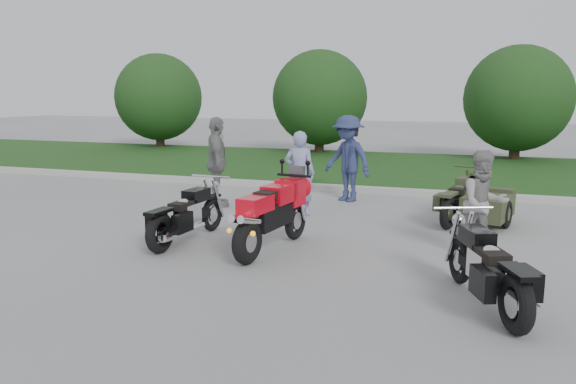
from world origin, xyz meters
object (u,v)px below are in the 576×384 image
(sportbike_red, at_px, (272,213))
(person_denim, at_px, (348,159))
(person_grey, at_px, (483,204))
(person_stripe, at_px, (300,173))
(cruiser_right, at_px, (489,272))
(cruiser_left, at_px, (185,217))
(cruiser_sidecar, at_px, (479,205))
(person_back, at_px, (217,162))

(sportbike_red, relative_size, person_denim, 1.14)
(person_grey, bearing_deg, person_stripe, 122.27)
(cruiser_right, bearing_deg, cruiser_left, 140.82)
(sportbike_red, xyz_separation_m, person_grey, (3.05, 0.77, 0.18))
(cruiser_left, xyz_separation_m, cruiser_right, (4.63, -1.41, 0.01))
(sportbike_red, bearing_deg, person_stripe, 106.70)
(cruiser_sidecar, relative_size, person_denim, 1.08)
(cruiser_left, relative_size, person_back, 1.13)
(person_stripe, xyz_separation_m, person_back, (-1.93, 0.26, 0.11))
(cruiser_left, bearing_deg, cruiser_right, -12.53)
(cruiser_right, height_order, person_denim, person_denim)
(cruiser_right, relative_size, person_stripe, 1.23)
(cruiser_left, bearing_deg, sportbike_red, 2.97)
(sportbike_red, relative_size, cruiser_sidecar, 1.05)
(sportbike_red, bearing_deg, person_grey, 22.54)
(sportbike_red, relative_size, person_stripe, 1.30)
(cruiser_left, xyz_separation_m, person_denim, (1.71, 4.31, 0.54))
(cruiser_left, height_order, person_grey, person_grey)
(sportbike_red, height_order, person_grey, person_grey)
(cruiser_sidecar, height_order, person_grey, person_grey)
(cruiser_sidecar, bearing_deg, person_back, -166.24)
(sportbike_red, relative_size, person_grey, 1.38)
(person_stripe, height_order, person_back, person_back)
(cruiser_sidecar, bearing_deg, person_denim, 166.37)
(person_denim, bearing_deg, person_stripe, -80.58)
(person_stripe, bearing_deg, cruiser_sidecar, -179.35)
(cruiser_sidecar, relative_size, person_grey, 1.31)
(cruiser_right, relative_size, person_denim, 1.08)
(cruiser_sidecar, bearing_deg, person_grey, -74.90)
(sportbike_red, height_order, person_stripe, person_stripe)
(person_stripe, bearing_deg, person_grey, 148.22)
(cruiser_right, xyz_separation_m, person_grey, (-0.07, 2.14, 0.37))
(sportbike_red, bearing_deg, cruiser_left, -173.06)
(sportbike_red, distance_m, cruiser_right, 3.41)
(cruiser_left, height_order, cruiser_sidecar, cruiser_left)
(cruiser_sidecar, height_order, person_back, person_back)
(person_grey, bearing_deg, cruiser_sidecar, 61.81)
(cruiser_left, xyz_separation_m, person_back, (-0.80, 2.86, 0.53))
(sportbike_red, height_order, cruiser_sidecar, sportbike_red)
(cruiser_sidecar, bearing_deg, cruiser_left, -133.88)
(sportbike_red, distance_m, person_back, 3.73)
(sportbike_red, bearing_deg, cruiser_sidecar, 51.98)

